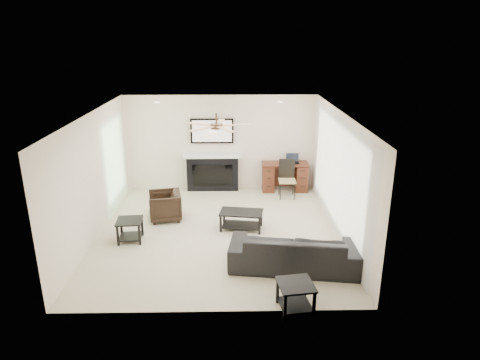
{
  "coord_description": "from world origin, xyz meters",
  "views": [
    {
      "loc": [
        0.3,
        -8.21,
        3.97
      ],
      "look_at": [
        0.46,
        0.09,
        1.12
      ],
      "focal_mm": 32.0,
      "sensor_mm": 36.0,
      "label": 1
    }
  ],
  "objects": [
    {
      "name": "room_shell",
      "position": [
        0.19,
        0.08,
        1.68
      ],
      "size": [
        5.5,
        5.54,
        2.52
      ],
      "color": "beige",
      "rests_on": "ground"
    },
    {
      "name": "sofa",
      "position": [
        1.39,
        -1.47,
        0.33
      ],
      "size": [
        2.38,
        1.2,
        0.66
      ],
      "primitive_type": "imported",
      "rotation": [
        0.0,
        0.0,
        3.0
      ],
      "color": "black",
      "rests_on": "ground"
    },
    {
      "name": "end_table_near",
      "position": [
        1.24,
        -2.72,
        0.23
      ],
      "size": [
        0.59,
        0.59,
        0.45
      ],
      "primitive_type": "cube",
      "rotation": [
        0.0,
        0.0,
        0.14
      ],
      "color": "black",
      "rests_on": "ground"
    },
    {
      "name": "fireplace_unit",
      "position": [
        -0.21,
        2.58,
        0.95
      ],
      "size": [
        1.52,
        0.34,
        1.91
      ],
      "primitive_type": "cube",
      "color": "black",
      "rests_on": "ground"
    },
    {
      "name": "desk",
      "position": [
        1.69,
        2.52,
        0.38
      ],
      "size": [
        1.22,
        0.56,
        0.76
      ],
      "primitive_type": "cube",
      "color": "#381D0E",
      "rests_on": "ground"
    },
    {
      "name": "laptop",
      "position": [
        1.89,
        2.5,
        0.88
      ],
      "size": [
        0.33,
        0.24,
        0.23
      ],
      "primitive_type": "cube",
      "color": "black",
      "rests_on": "desk"
    },
    {
      "name": "coffee_table",
      "position": [
        0.49,
        0.13,
        0.2
      ],
      "size": [
        0.97,
        0.63,
        0.4
      ],
      "primitive_type": "cube",
      "rotation": [
        0.0,
        0.0,
        -0.15
      ],
      "color": "black",
      "rests_on": "ground"
    },
    {
      "name": "desk_chair",
      "position": [
        1.69,
        1.97,
        0.48
      ],
      "size": [
        0.43,
        0.45,
        0.97
      ],
      "primitive_type": "cube",
      "rotation": [
        0.0,
        0.0,
        -0.02
      ],
      "color": "black",
      "rests_on": "ground"
    },
    {
      "name": "end_table_left",
      "position": [
        -1.76,
        -0.37,
        0.23
      ],
      "size": [
        0.54,
        0.54,
        0.45
      ],
      "primitive_type": "cube",
      "rotation": [
        0.0,
        0.0,
        0.08
      ],
      "color": "black",
      "rests_on": "ground"
    },
    {
      "name": "armchair",
      "position": [
        -1.21,
        0.68,
        0.32
      ],
      "size": [
        0.82,
        0.8,
        0.64
      ],
      "primitive_type": "imported",
      "rotation": [
        0.0,
        0.0,
        -1.39
      ],
      "color": "black",
      "rests_on": "ground"
    }
  ]
}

